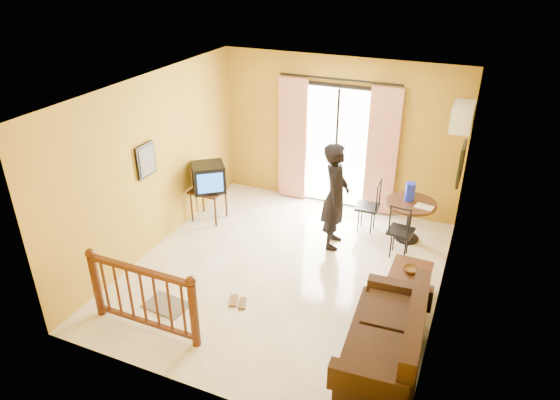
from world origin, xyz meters
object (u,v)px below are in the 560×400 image
at_px(sofa, 389,342).
at_px(coffee_table, 408,285).
at_px(television, 209,177).
at_px(standing_person, 335,196).
at_px(dining_table, 410,210).

bearing_deg(sofa, coffee_table, 86.68).
distance_m(television, standing_person, 2.31).
distance_m(television, dining_table, 3.50).
height_order(television, coffee_table, television).
height_order(dining_table, coffee_table, dining_table).
height_order(television, sofa, television).
height_order(coffee_table, standing_person, standing_person).
xyz_separation_m(dining_table, standing_person, (-1.11, -0.66, 0.34)).
bearing_deg(sofa, television, 145.41).
relative_size(sofa, standing_person, 1.03).
bearing_deg(standing_person, television, 81.87).
distance_m(dining_table, sofa, 2.97).
distance_m(television, sofa, 4.37).
height_order(television, standing_person, standing_person).
bearing_deg(coffee_table, dining_table, 100.01).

